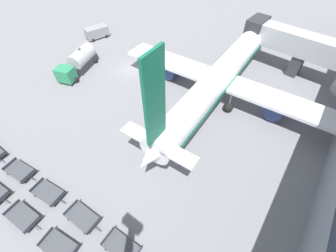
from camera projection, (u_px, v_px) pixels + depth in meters
name	position (u px, v px, depth m)	size (l,w,h in m)	color
ground_plane	(131.00, 69.00, 37.46)	(500.00, 500.00, 0.00)	gray
jet_bridge	(316.00, 54.00, 32.87)	(19.02, 5.37, 6.73)	#B2B5BA
airplane	(223.00, 74.00, 30.72)	(29.93, 36.95, 14.11)	white
fuel_tanker_secondary	(79.00, 62.00, 36.54)	(4.99, 8.53, 3.27)	#2D8C5B
service_van	(97.00, 32.00, 44.14)	(3.38, 4.77, 2.09)	gray
baggage_dolly_row_near_col_d	(23.00, 217.00, 20.66)	(3.86, 1.98, 0.92)	#424449
baggage_dolly_row_near_col_e	(59.00, 246.00, 19.00)	(3.89, 2.09, 0.92)	#424449
baggage_dolly_row_mid_a_col_c	(20.00, 171.00, 23.90)	(3.88, 2.07, 0.92)	#424449
baggage_dolly_row_mid_a_col_d	(48.00, 193.00, 22.25)	(3.88, 2.06, 0.92)	#424449
baggage_dolly_row_mid_a_col_e	(83.00, 217.00, 20.63)	(3.83, 1.89, 0.92)	#424449
baggage_dolly_row_mid_a_col_f	(121.00, 247.00, 18.96)	(3.84, 1.92, 0.92)	#424449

